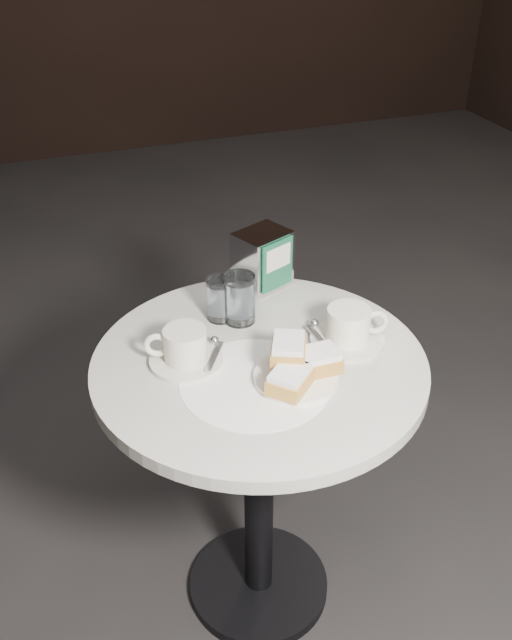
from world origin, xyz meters
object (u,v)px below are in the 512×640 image
object	(u,v)px
coffee_cup_right	(349,328)
water_glass_left	(220,300)
napkin_dispenser	(263,259)
beignet_plate	(298,368)
cafe_table	(259,431)
coffee_cup_left	(185,349)
water_glass_right	(239,299)

from	to	relation	value
coffee_cup_right	water_glass_left	xyz separation A→B (m)	(-0.23, 0.19, 0.01)
coffee_cup_right	napkin_dispenser	world-z (taller)	napkin_dispenser
beignet_plate	water_glass_left	xyz separation A→B (m)	(-0.07, 0.27, 0.02)
cafe_table	coffee_cup_right	size ratio (longest dim) A/B	3.89
beignet_plate	coffee_cup_left	world-z (taller)	beignet_plate
coffee_cup_left	water_glass_left	xyz separation A→B (m)	(0.12, 0.14, 0.01)
beignet_plate	water_glass_left	distance (m)	0.28
cafe_table	napkin_dispenser	world-z (taller)	napkin_dispenser
coffee_cup_left	water_glass_left	world-z (taller)	water_glass_left
water_glass_left	cafe_table	bearing A→B (deg)	-81.56
water_glass_right	napkin_dispenser	distance (m)	0.17
water_glass_right	coffee_cup_right	bearing A→B (deg)	-40.49
cafe_table	beignet_plate	size ratio (longest dim) A/B	3.30
beignet_plate	napkin_dispenser	bearing A→B (deg)	79.93
beignet_plate	coffee_cup_right	bearing A→B (deg)	29.31
water_glass_right	napkin_dispenser	size ratio (longest dim) A/B	0.77
napkin_dispenser	water_glass_left	bearing A→B (deg)	-166.36
coffee_cup_right	napkin_dispenser	bearing A→B (deg)	119.52
cafe_table	water_glass_right	distance (m)	0.30
coffee_cup_right	water_glass_right	xyz separation A→B (m)	(-0.19, 0.16, 0.02)
water_glass_left	water_glass_right	world-z (taller)	water_glass_right
water_glass_left	beignet_plate	bearing A→B (deg)	-74.93
coffee_cup_left	napkin_dispenser	distance (m)	0.36
cafe_table	coffee_cup_right	bearing A→B (deg)	-1.89
cafe_table	water_glass_right	bearing A→B (deg)	86.19
cafe_table	water_glass_left	bearing A→B (deg)	98.44
beignet_plate	napkin_dispenser	world-z (taller)	napkin_dispenser
cafe_table	beignet_plate	world-z (taller)	beignet_plate
cafe_table	napkin_dispenser	bearing A→B (deg)	68.26
beignet_plate	cafe_table	bearing A→B (deg)	116.74
water_glass_left	napkin_dispenser	xyz separation A→B (m)	(0.14, 0.11, 0.02)
napkin_dispenser	coffee_cup_left	bearing A→B (deg)	-160.27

